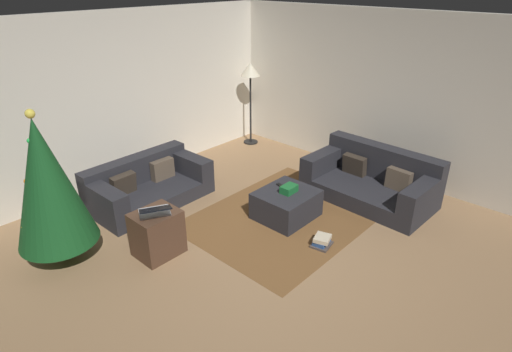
% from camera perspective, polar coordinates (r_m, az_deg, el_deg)
% --- Properties ---
extents(ground_plane, '(6.40, 6.40, 0.00)m').
position_cam_1_polar(ground_plane, '(5.08, 1.01, -11.22)').
color(ground_plane, '#93704C').
extents(rear_partition, '(6.40, 0.12, 2.60)m').
position_cam_1_polar(rear_partition, '(6.79, -19.42, 9.37)').
color(rear_partition, silver).
rests_on(rear_partition, ground_plane).
extents(corner_partition, '(0.12, 6.40, 2.60)m').
position_cam_1_polar(corner_partition, '(6.96, 18.77, 9.85)').
color(corner_partition, silver).
rests_on(corner_partition, ground_plane).
extents(couch_left, '(1.72, 0.94, 0.62)m').
position_cam_1_polar(couch_left, '(6.39, -14.62, -1.16)').
color(couch_left, '#26262B').
rests_on(couch_left, ground_plane).
extents(couch_right, '(1.05, 1.87, 0.74)m').
position_cam_1_polar(couch_right, '(6.49, 15.50, -0.58)').
color(couch_right, '#26262B').
rests_on(couch_right, ground_plane).
extents(ottoman, '(0.77, 0.69, 0.38)m').
position_cam_1_polar(ottoman, '(5.80, 4.12, -3.86)').
color(ottoman, '#26262B').
rests_on(ottoman, ground_plane).
extents(gift_box, '(0.23, 0.16, 0.10)m').
position_cam_1_polar(gift_box, '(5.68, 4.48, -1.77)').
color(gift_box, '#19662D').
rests_on(gift_box, ottoman).
extents(tv_remote, '(0.09, 0.17, 0.02)m').
position_cam_1_polar(tv_remote, '(5.84, 3.41, -1.35)').
color(tv_remote, black).
rests_on(tv_remote, ottoman).
extents(christmas_tree, '(0.88, 0.88, 1.83)m').
position_cam_1_polar(christmas_tree, '(5.10, -26.50, -0.87)').
color(christmas_tree, brown).
rests_on(christmas_tree, ground_plane).
extents(side_table, '(0.52, 0.44, 0.56)m').
position_cam_1_polar(side_table, '(5.16, -13.25, -7.56)').
color(side_table, '#4C3323').
rests_on(side_table, ground_plane).
extents(laptop, '(0.50, 0.52, 0.18)m').
position_cam_1_polar(laptop, '(4.93, -13.55, -4.64)').
color(laptop, silver).
rests_on(laptop, side_table).
extents(book_stack, '(0.29, 0.26, 0.14)m').
position_cam_1_polar(book_stack, '(5.33, 8.93, -8.74)').
color(book_stack, '#4C423D').
rests_on(book_stack, ground_plane).
extents(corner_lamp, '(0.36, 0.36, 1.57)m').
position_cam_1_polar(corner_lamp, '(8.05, -0.77, 13.45)').
color(corner_lamp, black).
rests_on(corner_lamp, ground_plane).
extents(area_rug, '(2.60, 2.00, 0.01)m').
position_cam_1_polar(area_rug, '(5.90, 4.06, -5.45)').
color(area_rug, brown).
rests_on(area_rug, ground_plane).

